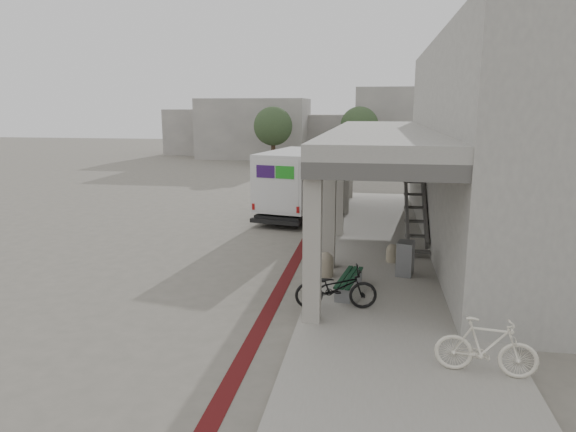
% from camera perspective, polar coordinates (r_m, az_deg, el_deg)
% --- Properties ---
extents(ground, '(120.00, 120.00, 0.00)m').
position_cam_1_polar(ground, '(15.25, -3.63, -6.16)').
color(ground, '#69645A').
rests_on(ground, ground).
extents(bike_lane_stripe, '(0.35, 40.00, 0.01)m').
position_cam_1_polar(bike_lane_stripe, '(16.95, 1.21, -4.25)').
color(bike_lane_stripe, '#4E0F11').
rests_on(bike_lane_stripe, ground).
extents(sidewalk, '(4.40, 28.00, 0.12)m').
position_cam_1_polar(sidewalk, '(14.88, 11.65, -6.63)').
color(sidewalk, gray).
rests_on(sidewalk, ground).
extents(transit_building, '(7.60, 17.00, 7.00)m').
position_cam_1_polar(transit_building, '(18.97, 20.28, 7.20)').
color(transit_building, gray).
rests_on(transit_building, ground).
extents(distant_backdrop, '(28.00, 10.00, 6.50)m').
position_cam_1_polar(distant_backdrop, '(50.41, 2.55, 9.70)').
color(distant_backdrop, gray).
rests_on(distant_backdrop, ground).
extents(tree_left, '(3.20, 3.20, 4.80)m').
position_cam_1_polar(tree_left, '(42.95, -1.67, 9.93)').
color(tree_left, '#38281C').
rests_on(tree_left, ground).
extents(tree_mid, '(3.20, 3.20, 4.80)m').
position_cam_1_polar(tree_mid, '(44.15, 7.94, 9.88)').
color(tree_mid, '#38281C').
rests_on(tree_mid, ground).
extents(tree_right, '(3.20, 3.20, 4.80)m').
position_cam_1_polar(tree_right, '(43.64, 18.59, 9.35)').
color(tree_right, '#38281C').
rests_on(tree_right, ground).
extents(fedex_truck, '(3.29, 7.09, 2.91)m').
position_cam_1_polar(fedex_truck, '(23.00, 1.53, 4.02)').
color(fedex_truck, black).
rests_on(fedex_truck, ground).
extents(bench, '(0.67, 1.84, 0.42)m').
position_cam_1_polar(bench, '(13.23, 6.79, -7.17)').
color(bench, gray).
rests_on(bench, sidewalk).
extents(bollard_near, '(0.46, 0.46, 0.69)m').
position_cam_1_polar(bollard_near, '(14.39, 4.16, -5.36)').
color(bollard_near, gray).
rests_on(bollard_near, sidewalk).
extents(bollard_far, '(0.37, 0.37, 0.55)m').
position_cam_1_polar(bollard_far, '(16.00, 11.51, -4.03)').
color(bollard_far, tan).
rests_on(bollard_far, sidewalk).
extents(utility_cabinet, '(0.54, 0.65, 0.96)m').
position_cam_1_polar(utility_cabinet, '(14.78, 12.89, -4.62)').
color(utility_cabinet, gray).
rests_on(utility_cabinet, sidewalk).
extents(bicycle_black, '(2.01, 1.00, 1.01)m').
position_cam_1_polar(bicycle_black, '(12.13, 5.36, -7.95)').
color(bicycle_black, black).
rests_on(bicycle_black, sidewalk).
extents(bicycle_cream, '(1.79, 0.72, 1.05)m').
position_cam_1_polar(bicycle_cream, '(9.90, 21.15, -13.38)').
color(bicycle_cream, silver).
rests_on(bicycle_cream, sidewalk).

